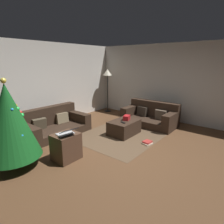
# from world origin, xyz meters

# --- Properties ---
(ground_plane) EXTENTS (6.40, 6.40, 0.00)m
(ground_plane) POSITION_xyz_m (0.00, 0.00, 0.00)
(ground_plane) COLOR brown
(rear_partition) EXTENTS (6.40, 0.12, 2.60)m
(rear_partition) POSITION_xyz_m (0.00, 3.14, 1.30)
(rear_partition) COLOR silver
(rear_partition) RESTS_ON ground_plane
(corner_partition) EXTENTS (0.12, 6.40, 2.60)m
(corner_partition) POSITION_xyz_m (3.14, 0.00, 1.30)
(corner_partition) COLOR silver
(corner_partition) RESTS_ON ground_plane
(couch_left) EXTENTS (1.88, 1.03, 0.74)m
(couch_left) POSITION_xyz_m (-0.23, 2.27, 0.26)
(couch_left) COLOR #332319
(couch_left) RESTS_ON ground_plane
(couch_right) EXTENTS (0.89, 1.69, 0.74)m
(couch_right) POSITION_xyz_m (2.25, 0.46, 0.28)
(couch_right) COLOR #332319
(couch_right) RESTS_ON ground_plane
(ottoman) EXTENTS (0.88, 0.61, 0.40)m
(ottoman) POSITION_xyz_m (1.00, 0.64, 0.20)
(ottoman) COLOR #332319
(ottoman) RESTS_ON ground_plane
(gift_box) EXTENTS (0.27, 0.22, 0.13)m
(gift_box) POSITION_xyz_m (1.10, 0.63, 0.46)
(gift_box) COLOR red
(gift_box) RESTS_ON ottoman
(tv_remote) EXTENTS (0.10, 0.17, 0.02)m
(tv_remote) POSITION_xyz_m (0.82, 0.55, 0.41)
(tv_remote) COLOR black
(tv_remote) RESTS_ON ottoman
(christmas_tree) EXTENTS (1.07, 1.07, 1.74)m
(christmas_tree) POSITION_xyz_m (-1.77, 1.34, 0.94)
(christmas_tree) COLOR brown
(christmas_tree) RESTS_ON ground_plane
(side_table) EXTENTS (0.52, 0.44, 0.57)m
(side_table) POSITION_xyz_m (-0.95, 0.76, 0.28)
(side_table) COLOR #4C3323
(side_table) RESTS_ON ground_plane
(laptop) EXTENTS (0.39, 0.43, 0.18)m
(laptop) POSITION_xyz_m (-0.96, 0.70, 0.62)
(laptop) COLOR silver
(laptop) RESTS_ON side_table
(book_stack) EXTENTS (0.27, 0.26, 0.07)m
(book_stack) POSITION_xyz_m (0.81, -0.21, 0.03)
(book_stack) COLOR beige
(book_stack) RESTS_ON ground_plane
(corner_lamp) EXTENTS (0.36, 0.36, 1.71)m
(corner_lamp) POSITION_xyz_m (2.68, 2.65, 1.46)
(corner_lamp) COLOR black
(corner_lamp) RESTS_ON ground_plane
(area_rug) EXTENTS (2.60, 2.00, 0.01)m
(area_rug) POSITION_xyz_m (1.00, 0.64, 0.00)
(area_rug) COLOR brown
(area_rug) RESTS_ON ground_plane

